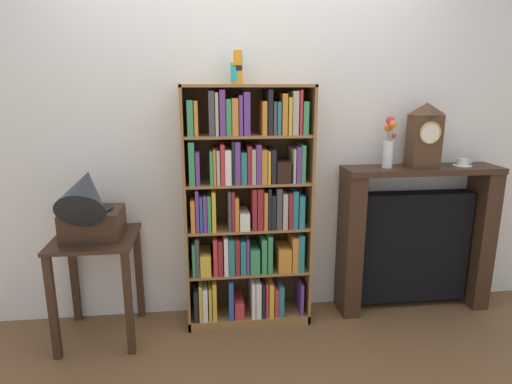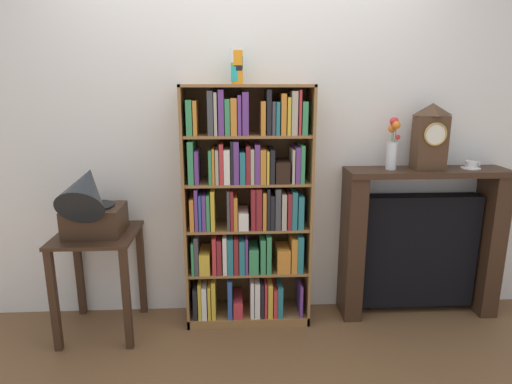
{
  "view_description": "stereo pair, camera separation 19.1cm",
  "coord_description": "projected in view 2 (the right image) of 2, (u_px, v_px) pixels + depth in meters",
  "views": [
    {
      "loc": [
        -0.28,
        -2.64,
        1.61
      ],
      "look_at": [
        0.06,
        0.14,
        0.92
      ],
      "focal_mm": 30.5,
      "sensor_mm": 36.0,
      "label": 1
    },
    {
      "loc": [
        -0.09,
        -2.66,
        1.61
      ],
      "look_at": [
        0.06,
        0.14,
        0.92
      ],
      "focal_mm": 30.5,
      "sensor_mm": 36.0,
      "label": 2
    }
  ],
  "objects": [
    {
      "name": "bookshelf",
      "position": [
        247.0,
        211.0,
        2.9
      ],
      "size": [
        0.83,
        0.3,
        1.61
      ],
      "color": "olive",
      "rests_on": "ground"
    },
    {
      "name": "cup_stack",
      "position": [
        237.0,
        66.0,
        2.72
      ],
      "size": [
        0.08,
        0.08,
        0.22
      ],
      "color": "orange",
      "rests_on": "bookshelf"
    },
    {
      "name": "side_table_left",
      "position": [
        99.0,
        258.0,
        2.83
      ],
      "size": [
        0.5,
        0.51,
        0.69
      ],
      "color": "#382316",
      "rests_on": "ground"
    },
    {
      "name": "flower_vase",
      "position": [
        393.0,
        145.0,
        2.87
      ],
      "size": [
        0.08,
        0.12,
        0.35
      ],
      "color": "silver",
      "rests_on": "fireplace_mantel"
    },
    {
      "name": "fireplace_mantel",
      "position": [
        419.0,
        243.0,
        3.07
      ],
      "size": [
        1.1,
        0.28,
        1.06
      ],
      "color": "#382316",
      "rests_on": "ground"
    },
    {
      "name": "mantel_clock",
      "position": [
        430.0,
        137.0,
        2.87
      ],
      "size": [
        0.2,
        0.15,
        0.44
      ],
      "color": "#472D1C",
      "rests_on": "fireplace_mantel"
    },
    {
      "name": "gramophone",
      "position": [
        90.0,
        202.0,
        2.66
      ],
      "size": [
        0.35,
        0.48,
        0.53
      ],
      "color": "#382316",
      "rests_on": "side_table_left"
    },
    {
      "name": "wall_back",
      "position": [
        264.0,
        131.0,
        2.98
      ],
      "size": [
        4.73,
        0.08,
        2.6
      ],
      "primitive_type": "cube",
      "color": "silver",
      "rests_on": "ground"
    },
    {
      "name": "ground_plane",
      "position": [
        249.0,
        328.0,
        2.97
      ],
      "size": [
        7.73,
        6.4,
        0.02
      ],
      "primitive_type": "cube",
      "color": "brown"
    },
    {
      "name": "teacup_with_saucer",
      "position": [
        471.0,
        165.0,
        2.93
      ],
      "size": [
        0.13,
        0.13,
        0.05
      ],
      "color": "white",
      "rests_on": "fireplace_mantel"
    }
  ]
}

